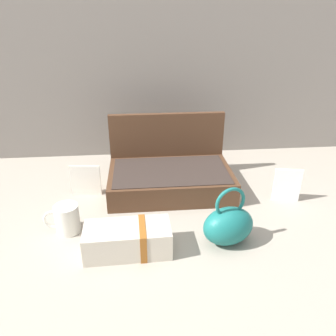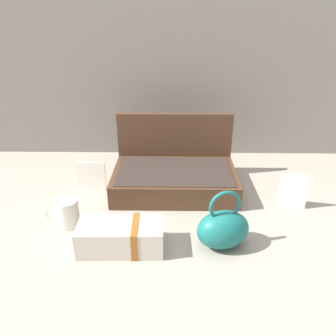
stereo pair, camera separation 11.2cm
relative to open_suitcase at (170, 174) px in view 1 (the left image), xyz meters
name	(u,v)px [view 1 (the left image)]	position (x,y,z in m)	size (l,w,h in m)	color
ground_plane	(161,209)	(-0.05, -0.17, -0.07)	(6.00, 6.00, 0.00)	#9E9384
back_wall	(150,6)	(-0.05, 0.41, 0.63)	(3.20, 0.06, 1.40)	gray
open_suitcase	(170,174)	(0.00, 0.00, 0.00)	(0.50, 0.33, 0.29)	#4C301E
teal_pouch_handbag	(228,225)	(0.15, -0.38, 0.00)	(0.19, 0.16, 0.20)	#196B66
cream_toiletry_bag	(129,239)	(-0.17, -0.40, -0.02)	(0.27, 0.13, 0.09)	beige
coffee_mug	(66,219)	(-0.38, -0.28, -0.02)	(0.12, 0.08, 0.10)	silver
info_card_left	(287,185)	(0.45, -0.15, 0.00)	(0.10, 0.01, 0.14)	white
poster_card_right	(86,180)	(-0.34, -0.03, 0.00)	(0.12, 0.01, 0.13)	white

